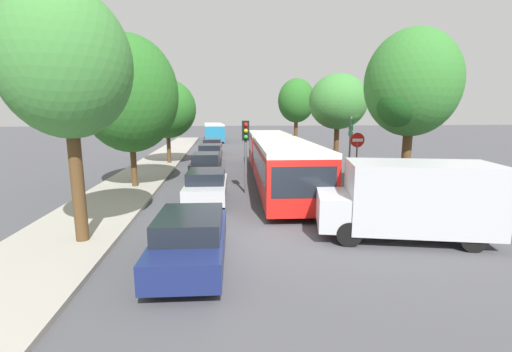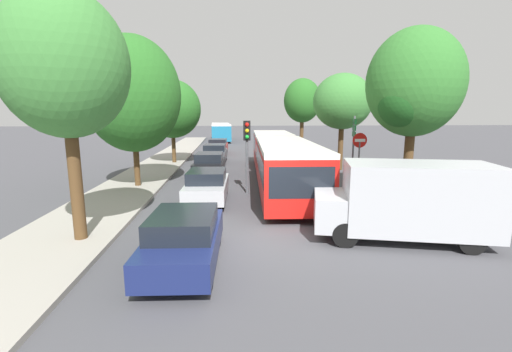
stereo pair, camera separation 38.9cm
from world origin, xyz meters
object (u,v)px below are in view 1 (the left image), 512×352
Objects in this scene: queued_car_red at (212,146)px; tree_right_near at (411,86)px; queued_car_navy at (191,239)px; queued_car_black at (206,164)px; queued_car_graphite at (210,153)px; city_bus_rear at (214,131)px; direction_sign_post at (350,135)px; tree_right_mid at (339,103)px; articulated_bus at (276,156)px; queued_car_silver at (207,186)px; tree_left_mid at (129,97)px; white_van at (411,198)px; tree_left_far at (167,109)px; tree_right_far at (296,101)px; traffic_light at (246,141)px; tree_left_near at (66,68)px; no_entry_sign at (357,152)px.

tree_right_near reaches higher than queued_car_red.
tree_right_near reaches higher than queued_car_navy.
queued_car_graphite is (0.11, 5.73, 0.01)m from queued_car_black.
queued_car_black is (-0.11, -27.82, -0.67)m from city_bus_rear.
queued_car_graphite is 15.93m from tree_right_near.
queued_car_navy is 10.97m from tree_right_near.
direction_sign_post is 0.57× the size of tree_right_mid.
city_bus_rear is at bearing -169.57° from articulated_bus.
queued_car_graphite reaches higher than queued_car_silver.
articulated_bus is 3.99× the size of queued_car_graphite.
white_van is at bearing -39.10° from tree_left_mid.
queued_car_silver is 6.30m from queued_car_black.
tree_left_far is 0.88× the size of tree_right_far.
tree_left_mid reaches higher than tree_right_far.
direction_sign_post is at bearing -167.68° from city_bus_rear.
tree_left_mid is (-5.46, 1.56, 2.00)m from traffic_light.
articulated_bus is at bearing -145.14° from tree_right_mid.
queued_car_red is (0.18, 11.63, 0.00)m from queued_car_black.
tree_right_mid is 10.69m from tree_right_far.
city_bus_rear is 2.73× the size of queued_car_red.
tree_left_near is 0.98× the size of tree_right_near.
tree_left_mid reaches higher than no_entry_sign.
tree_right_far is at bearing -20.94° from queued_car_silver.
tree_left_near is (-3.28, -16.60, 4.17)m from queued_car_graphite.
tree_right_mid reaches higher than articulated_bus.
tree_right_far reaches higher than queued_car_red.
queued_car_black is at bearing -2.43° from direction_sign_post.
tree_left_far is (-6.87, 6.97, 2.65)m from articulated_bus.
queued_car_navy is at bearing -177.19° from queued_car_black.
queued_car_navy is 0.99× the size of queued_car_silver.
tree_left_mid reaches higher than queued_car_graphite.
queued_car_black is at bearing 73.75° from tree_left_near.
queued_car_black is at bearing 2.81° from queued_car_navy.
queued_car_graphite is 10.51m from tree_left_mid.
tree_right_near is at bearing -88.92° from tree_right_far.
tree_left_near reaches higher than city_bus_rear.
queued_car_graphite is at bearing 2.39° from queued_car_navy.
tree_right_far is (11.40, 22.95, 0.05)m from tree_left_near.
queued_car_silver is (-3.73, -4.44, -0.72)m from articulated_bus.
articulated_bus is 29.93m from city_bus_rear.
queued_car_graphite is 0.59× the size of tree_right_far.
tree_left_near is 25.63m from tree_right_far.
white_van is 1.48× the size of direction_sign_post.
tree_left_far is 12.15m from tree_right_mid.
tree_right_near is 1.13× the size of tree_right_mid.
queued_car_silver is at bearing -74.61° from tree_left_far.
tree_left_near is 0.99× the size of tree_right_far.
tree_right_near is (8.55, 5.49, 4.13)m from queued_car_navy.
white_van reaches higher than queued_car_black.
direction_sign_post is at bearing -90.88° from tree_right_far.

